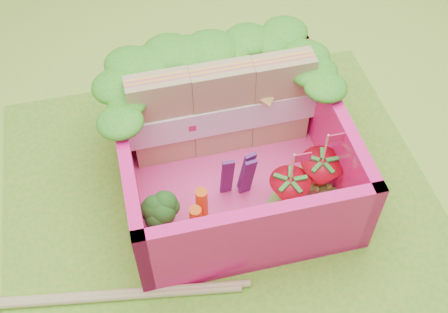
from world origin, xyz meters
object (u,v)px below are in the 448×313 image
strawberry_left (289,193)px  sandwich_stack (222,110)px  bento_box (232,152)px  chopsticks (49,300)px  broccoli (160,210)px  strawberry_right (320,175)px

strawberry_left → sandwich_stack: bearing=115.0°
bento_box → chopsticks: bento_box is taller
broccoli → strawberry_left: bearing=-1.7°
bento_box → broccoli: size_ratio=4.14×
strawberry_left → chopsticks: bearing=-169.2°
broccoli → sandwich_stack: bearing=48.1°
bento_box → sandwich_stack: 0.28m
bento_box → sandwich_stack: (0.00, 0.27, 0.09)m
sandwich_stack → strawberry_left: size_ratio=2.46×
broccoli → strawberry_left: 0.75m
sandwich_stack → bento_box: bearing=-91.1°
strawberry_right → strawberry_left: bearing=-160.7°
sandwich_stack → strawberry_right: 0.71m
sandwich_stack → chopsticks: bearing=-144.2°
sandwich_stack → broccoli: size_ratio=3.76×
bento_box → broccoli: 0.55m
bento_box → strawberry_left: bento_box is taller
strawberry_right → chopsticks: bearing=-168.0°
strawberry_right → chopsticks: 1.68m
bento_box → broccoli: bearing=-150.3°
broccoli → strawberry_right: 0.97m
chopsticks → strawberry_right: bearing=12.0°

